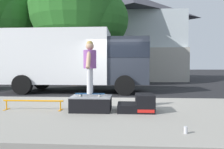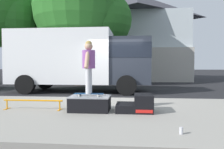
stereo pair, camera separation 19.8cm
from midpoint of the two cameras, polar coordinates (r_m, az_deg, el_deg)
name	(u,v)px [view 1 (the left image)]	position (r m, az deg, el deg)	size (l,w,h in m)	color
ground_plane	(112,99)	(8.87, -0.62, -6.28)	(140.00, 140.00, 0.00)	black
sidewalk_slab	(105,113)	(5.92, -2.89, -10.01)	(50.00, 5.00, 0.12)	gray
skate_box	(91,103)	(5.95, -6.34, -7.30)	(1.07, 0.79, 0.40)	black
kicker_ramp	(139,104)	(5.86, 6.06, -7.67)	(0.95, 0.75, 0.45)	black
grind_rail	(33,102)	(6.43, -20.54, -6.75)	(1.67, 0.28, 0.27)	orange
skateboard	(90,94)	(5.91, -6.67, -5.00)	(0.78, 0.22, 0.07)	navy
skater_kid	(90,62)	(5.86, -6.71, 3.11)	(0.34, 0.72, 1.40)	silver
soda_can	(186,130)	(4.19, 17.21, -13.56)	(0.07, 0.07, 0.13)	silver
box_truck	(79,58)	(11.23, -9.13, 4.19)	(6.91, 2.63, 3.05)	white
street_tree_main	(80,11)	(15.63, -8.63, 15.85)	(6.64, 6.04, 8.19)	brown
house_behind	(132,36)	(22.28, 4.94, 9.80)	(9.54, 8.23, 8.40)	silver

